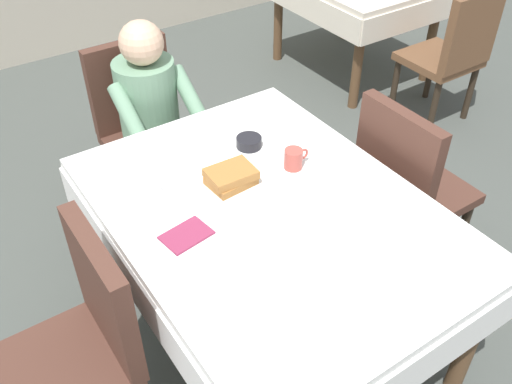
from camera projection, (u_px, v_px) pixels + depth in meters
The scene contains 16 objects.
ground_plane at pixel (267, 330), 2.59m from camera, with size 14.00×14.00×0.00m, color #474C47.
dining_table_main at pixel (270, 226), 2.18m from camera, with size 1.12×1.52×0.74m.
chair_diner at pixel (142, 119), 3.00m from camera, with size 0.44×0.45×0.93m.
diner_person at pixel (152, 109), 2.81m from camera, with size 0.40×0.43×1.12m.
chair_right_side at pixel (406, 181), 2.59m from camera, with size 0.45×0.44×0.93m.
chair_left_side at pixel (84, 338), 1.92m from camera, with size 0.45×0.44×0.93m.
plate_breakfast at pixel (232, 184), 2.22m from camera, with size 0.28×0.28×0.02m, color white.
breakfast_stack at pixel (231, 177), 2.19m from camera, with size 0.19×0.15×0.07m.
cup_coffee at pixel (294, 159), 2.29m from camera, with size 0.11×0.08×0.08m.
bowl_butter at pixel (249, 142), 2.42m from camera, with size 0.11×0.11×0.04m, color black.
syrup_pitcher at pixel (157, 190), 2.15m from camera, with size 0.08×0.08×0.07m.
fork_left_of_plate at pixel (192, 206), 2.13m from camera, with size 0.18×0.01×0.01m, color silver.
knife_right_of_plate at pixel (274, 171), 2.29m from camera, with size 0.20×0.01×0.01m, color silver.
spoon_near_edge at pixel (271, 227), 2.04m from camera, with size 0.15×0.01×0.01m, color silver.
napkin_folded at pixel (186, 235), 2.00m from camera, with size 0.17×0.12×0.01m, color #8C2D4C.
background_chair_empty at pixel (454, 50), 3.65m from camera, with size 0.44×0.45×0.93m.
Camera 1 is at (-0.94, -1.30, 2.13)m, focal length 39.61 mm.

